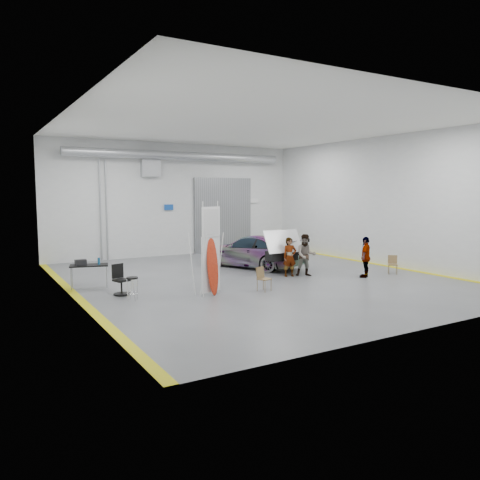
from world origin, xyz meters
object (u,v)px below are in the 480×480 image
folding_chair_near (264,284)px  shop_stool (132,289)px  folding_chair_far (392,268)px  sedan_car (252,251)px  surfboard_display (209,258)px  office_chair (121,282)px  person_a (290,257)px  person_b (306,255)px  work_table (87,265)px  person_c (366,257)px

folding_chair_near → shop_stool: bearing=148.8°
folding_chair_far → sedan_car: bearing=174.6°
sedan_car → surfboard_display: bearing=21.1°
office_chair → sedan_car: bearing=4.1°
person_a → person_b: person_b is taller
shop_stool → office_chair: (-0.08, 1.00, 0.07)m
folding_chair_far → work_table: 12.19m
folding_chair_near → work_table: bearing=125.6°
folding_chair_near → sedan_car: bearing=43.8°
sedan_car → surfboard_display: (-4.35, -4.31, 0.55)m
person_b → surfboard_display: bearing=-139.0°
surfboard_display → sedan_car: bearing=23.6°
folding_chair_far → office_chair: size_ratio=0.77×
sedan_car → work_table: sedan_car is taller
person_a → person_c: person_c is taller
person_b → folding_chair_far: bearing=3.9°
person_a → person_b: 0.67m
person_a → person_b: bearing=-15.1°
work_table → person_c: bearing=-19.6°
sedan_car → office_chair: bearing=-2.3°
person_b → folding_chair_far: person_b is taller
folding_chair_near → folding_chair_far: size_ratio=1.07×
shop_stool → person_a: bearing=7.4°
person_c → office_chair: size_ratio=1.63×
person_b → shop_stool: bearing=-148.2°
person_a → surfboard_display: (-4.40, -1.52, 0.47)m
sedan_car → folding_chair_far: size_ratio=6.39×
sedan_car → person_c: 5.19m
folding_chair_near → folding_chair_far: (6.46, 0.06, -0.02)m
person_b → office_chair: bearing=-155.9°
sedan_car → person_a: bearing=67.4°
person_c → sedan_car: bearing=-93.5°
person_a → person_c: bearing=-23.3°
shop_stool → office_chair: office_chair is taller
surfboard_display → office_chair: 3.10m
shop_stool → work_table: size_ratio=0.52×
person_b → work_table: person_b is taller
person_a → work_table: size_ratio=1.11×
person_b → person_c: (1.89, -1.44, -0.04)m
folding_chair_far → shop_stool: 10.87m
sedan_car → folding_chair_far: 6.13m
sedan_car → folding_chair_near: size_ratio=5.96×
folding_chair_far → office_chair: bearing=-146.9°
sedan_car → shop_stool: bearing=4.9°
shop_stool → work_table: (-0.79, 2.74, 0.46)m
person_c → folding_chair_far: bearing=145.6°
sedan_car → folding_chair_near: 5.24m
person_b → person_c: size_ratio=1.04×
person_a → shop_stool: 6.89m
shop_stool → sedan_car: bearing=28.5°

